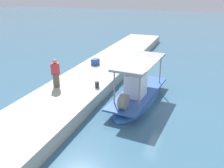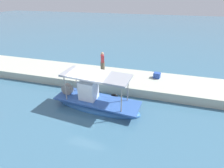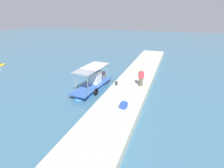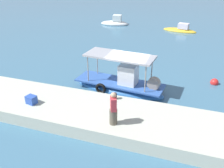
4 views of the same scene
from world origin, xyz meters
The scene contains 7 objects.
ground_plane centered at (0.00, 0.00, 0.00)m, with size 120.00×120.00×0.00m, color #3D6B87.
dock_quay centered at (0.00, -4.01, 0.35)m, with size 36.00×3.65×0.70m, color #B7BCA9.
main_fishing_boat centered at (-0.43, -0.23, 0.42)m, with size 6.19×2.30×2.80m.
fisherman_near_bollard centered at (0.66, -4.96, 1.46)m, with size 0.50×0.55×1.70m.
mooring_bollard centered at (-0.04, -2.64, 0.88)m, with size 0.24×0.24×0.36m, color #2D2D33.
cargo_crate centered at (-4.21, -4.60, 0.92)m, with size 0.53×0.43×0.46m, color #2B4FAD.
marker_buoy centered at (5.48, 2.81, 0.11)m, with size 0.56×0.56×0.56m.
Camera 3 is at (-15.93, -7.83, 7.65)m, focal length 28.84 mm.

